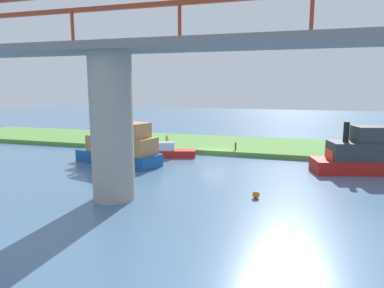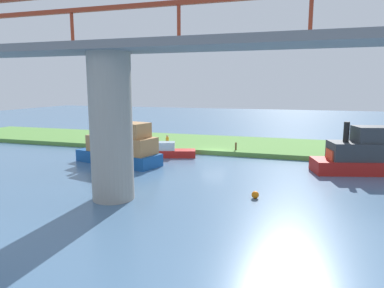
{
  "view_description": "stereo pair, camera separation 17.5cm",
  "coord_description": "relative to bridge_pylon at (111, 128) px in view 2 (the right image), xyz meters",
  "views": [
    {
      "loc": [
        -9.07,
        36.85,
        7.53
      ],
      "look_at": [
        0.89,
        5.0,
        2.0
      ],
      "focal_mm": 32.9,
      "sensor_mm": 36.0,
      "label": 1
    },
    {
      "loc": [
        -9.23,
        36.79,
        7.53
      ],
      "look_at": [
        0.89,
        5.0,
        2.0
      ],
      "focal_mm": 32.9,
      "sensor_mm": 36.0,
      "label": 2
    }
  ],
  "objects": [
    {
      "name": "mooring_post",
      "position": [
        -4.98,
        -17.83,
        -3.91
      ],
      "size": [
        0.2,
        0.2,
        0.84
      ],
      "primitive_type": "cylinder",
      "color": "brown",
      "rests_on": "grassy_bank"
    },
    {
      "name": "marker_buoy",
      "position": [
        -9.11,
        -2.93,
        -4.58
      ],
      "size": [
        0.5,
        0.5,
        0.5
      ],
      "primitive_type": "sphere",
      "color": "orange",
      "rests_on": "ground"
    },
    {
      "name": "skiff_small",
      "position": [
        -17.55,
        -13.07,
        -3.17
      ],
      "size": [
        9.22,
        5.09,
        4.48
      ],
      "color": "red",
      "rests_on": "ground"
    },
    {
      "name": "riverboat_paddlewheel",
      "position": [
        1.38,
        -14.45,
        -4.25
      ],
      "size": [
        5.12,
        3.12,
        1.61
      ],
      "color": "red",
      "rests_on": "ground"
    },
    {
      "name": "ground_plane",
      "position": [
        -2.74,
        -16.62,
        -4.83
      ],
      "size": [
        160.0,
        160.0,
        0.0
      ],
      "primitive_type": "plane",
      "color": "#4C7093"
    },
    {
      "name": "pontoon_yellow",
      "position": [
        4.87,
        -9.73,
        -3.16
      ],
      "size": [
        9.29,
        5.07,
        4.51
      ],
      "color": "#195199",
      "rests_on": "ground"
    },
    {
      "name": "grassy_bank",
      "position": [
        -2.74,
        -22.62,
        -4.58
      ],
      "size": [
        80.0,
        12.0,
        0.5
      ],
      "primitive_type": "cube",
      "color": "#5B9342",
      "rests_on": "ground"
    },
    {
      "name": "bridge_span",
      "position": [
        0.0,
        -0.02,
        5.33
      ],
      "size": [
        56.62,
        4.3,
        3.25
      ],
      "color": "slate",
      "rests_on": "bridge_pylon"
    },
    {
      "name": "person_on_bank",
      "position": [
        3.05,
        -17.51,
        -3.63
      ],
      "size": [
        0.36,
        0.36,
        1.39
      ],
      "color": "#2D334C",
      "rests_on": "grassy_bank"
    },
    {
      "name": "bridge_pylon",
      "position": [
        0.0,
        0.0,
        0.0
      ],
      "size": [
        2.78,
        2.78,
        9.66
      ],
      "primitive_type": "cylinder",
      "color": "#9E998E",
      "rests_on": "ground"
    }
  ]
}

